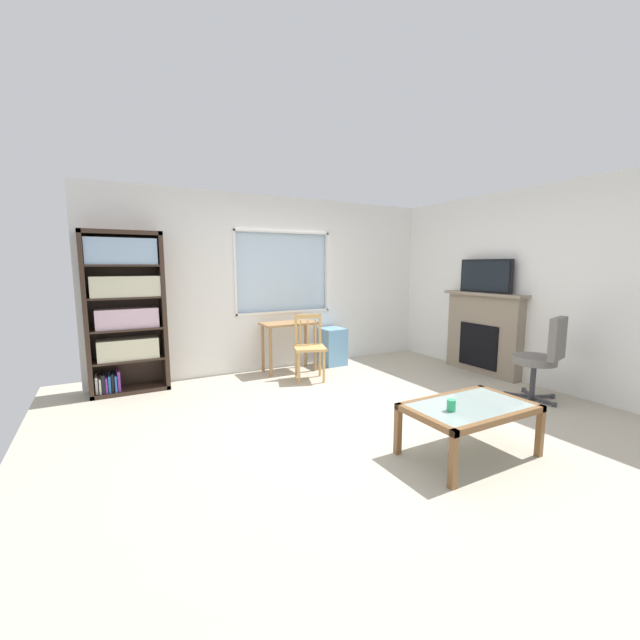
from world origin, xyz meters
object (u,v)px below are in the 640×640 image
Objects in this scene: wooden_chair at (309,346)px; sippy_cup at (451,405)px; plastic_drawer_unit at (332,346)px; fireplace at (483,333)px; bookshelf at (125,305)px; tv at (486,276)px; desk_under_window at (289,332)px; coffee_table at (470,412)px; office_chair at (543,355)px.

wooden_chair reaches higher than sippy_cup.
fireplace reaches higher than plastic_drawer_unit.
tv is (4.59, -1.54, 0.34)m from bookshelf.
desk_under_window is 0.54m from wooden_chair.
bookshelf is 1.55× the size of fireplace.
bookshelf is 2.45× the size of desk_under_window.
fireplace is at bearing 34.70° from sippy_cup.
desk_under_window is 0.83m from plastic_drawer_unit.
fireplace reaches higher than wooden_chair.
plastic_drawer_unit is 2.26m from fireplace.
coffee_table is (-2.23, -1.69, -0.22)m from fireplace.
wooden_chair is 1.06× the size of tv.
bookshelf is 5.01m from office_chair.
plastic_drawer_unit is 3.22m from coffee_table.
tv is (-0.02, 0.00, 0.83)m from fireplace.
tv is 0.85× the size of office_chair.
bookshelf reaches higher than tv.
tv is 2.97m from coffee_table.
coffee_table is at bearing 5.36° from sippy_cup.
sippy_cup is (-2.45, -1.71, -0.94)m from tv.
plastic_drawer_unit is at bearing 80.22° from coffee_table.
wooden_chair is 0.92m from plastic_drawer_unit.
coffee_table is at bearing -85.87° from desk_under_window.
tv reaches higher than wooden_chair.
desk_under_window is at bearing 94.13° from coffee_table.
plastic_drawer_unit is at bearing 115.22° from office_chair.
tv is at bearing 37.36° from coffee_table.
sippy_cup is at bearing -103.85° from plastic_drawer_unit.
tv is 0.80× the size of coffee_table.
wooden_chair is 1.54× the size of plastic_drawer_unit.
sippy_cup is (-2.47, -1.71, -0.11)m from fireplace.
fireplace is at bearing -18.50° from bookshelf.
wooden_chair is at bearing 132.99° from office_chair.
fireplace is 1.25m from office_chair.
tv reaches higher than coffee_table.
office_chair is 2.11m from sippy_cup.
bookshelf reaches higher than desk_under_window.
coffee_table is (-2.21, -1.69, -1.04)m from tv.
desk_under_window is 2.95m from tv.
tv reaches higher than office_chair.
desk_under_window reaches higher than sippy_cup.
desk_under_window is (2.15, -0.11, -0.49)m from bookshelf.
plastic_drawer_unit is at bearing 138.61° from fireplace.
tv reaches higher than sippy_cup.
office_chair is at bearing 14.78° from sippy_cup.
desk_under_window is at bearing 89.72° from sippy_cup.
plastic_drawer_unit is 0.69× the size of tv.
plastic_drawer_unit is 6.51× the size of sippy_cup.
wooden_chair is at bearing -81.84° from desk_under_window.
bookshelf is 3.94m from sippy_cup.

